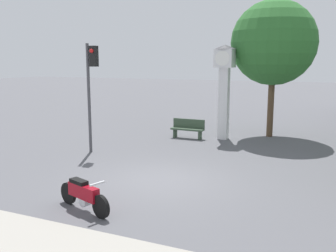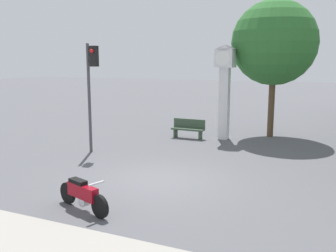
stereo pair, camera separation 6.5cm
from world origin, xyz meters
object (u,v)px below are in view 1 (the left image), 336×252
object	(u,v)px
clock_tower	(224,77)
traffic_light	(91,79)
motorcycle	(84,195)
bench	(188,128)
street_tree	(274,43)

from	to	relation	value
clock_tower	traffic_light	xyz separation A→B (m)	(-4.11, -4.73, 0.07)
motorcycle	clock_tower	bearing A→B (deg)	104.06
motorcycle	bench	size ratio (longest dim) A/B	1.17
motorcycle	clock_tower	size ratio (longest dim) A/B	0.42
motorcycle	traffic_light	world-z (taller)	traffic_light
motorcycle	traffic_light	size ratio (longest dim) A/B	0.43
clock_tower	bench	xyz separation A→B (m)	(-1.59, -0.53, -2.43)
street_tree	bench	xyz separation A→B (m)	(-3.53, -2.06, -4.04)
street_tree	bench	world-z (taller)	street_tree
traffic_light	clock_tower	bearing A→B (deg)	49.03
motorcycle	street_tree	size ratio (longest dim) A/B	0.28
traffic_light	bench	world-z (taller)	traffic_light
street_tree	motorcycle	bearing A→B (deg)	-103.50
clock_tower	street_tree	bearing A→B (deg)	38.27
traffic_light	street_tree	xyz separation A→B (m)	(6.05, 6.27, 1.53)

